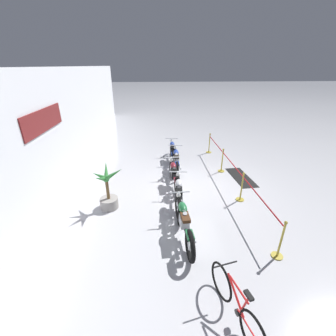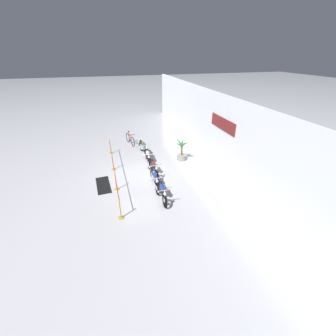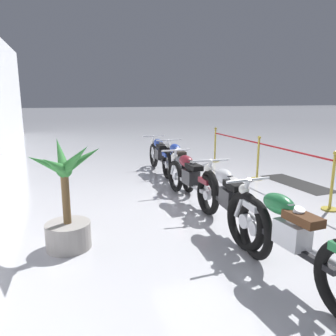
% 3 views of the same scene
% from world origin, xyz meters
% --- Properties ---
extents(ground_plane, '(120.00, 120.00, 0.00)m').
position_xyz_m(ground_plane, '(0.00, 0.00, 0.00)').
color(ground_plane, silver).
extents(back_wall, '(28.00, 0.29, 4.20)m').
position_xyz_m(back_wall, '(-0.00, 5.12, 2.10)').
color(back_wall, white).
rests_on(back_wall, ground).
extents(motorcycle_green_0, '(2.34, 0.62, 0.97)m').
position_xyz_m(motorcycle_green_0, '(-2.77, 0.70, 0.49)').
color(motorcycle_green_0, black).
rests_on(motorcycle_green_0, ground).
extents(motorcycle_silver_1, '(2.36, 0.62, 0.96)m').
position_xyz_m(motorcycle_silver_1, '(-1.42, 0.68, 0.48)').
color(motorcycle_silver_1, black).
rests_on(motorcycle_silver_1, ground).
extents(motorcycle_maroon_2, '(2.13, 0.62, 0.91)m').
position_xyz_m(motorcycle_maroon_2, '(0.10, 0.70, 0.46)').
color(motorcycle_maroon_2, black).
rests_on(motorcycle_maroon_2, ground).
extents(motorcycle_blue_3, '(2.25, 0.62, 0.94)m').
position_xyz_m(motorcycle_blue_3, '(1.46, 0.47, 0.47)').
color(motorcycle_blue_3, black).
rests_on(motorcycle_blue_3, ground).
extents(motorcycle_blue_4, '(2.09, 0.62, 0.92)m').
position_xyz_m(motorcycle_blue_4, '(2.63, 0.54, 0.46)').
color(motorcycle_blue_4, black).
rests_on(motorcycle_blue_4, ground).
extents(bicycle, '(1.73, 0.57, 0.98)m').
position_xyz_m(bicycle, '(-5.02, 0.07, 0.40)').
color(bicycle, black).
rests_on(bicycle, ground).
extents(potted_palm_left_of_row, '(1.05, 0.97, 1.48)m').
position_xyz_m(potted_palm_left_of_row, '(-1.25, 2.93, 0.57)').
color(potted_palm_left_of_row, gray).
rests_on(potted_palm_left_of_row, ground).
extents(stanchion_far_left, '(7.29, 0.28, 1.05)m').
position_xyz_m(stanchion_far_left, '(-1.30, -1.49, 0.70)').
color(stanchion_far_left, gold).
rests_on(stanchion_far_left, ground).
extents(stanchion_mid_left, '(0.28, 0.28, 1.05)m').
position_xyz_m(stanchion_mid_left, '(-1.10, -1.49, 0.36)').
color(stanchion_mid_left, gold).
rests_on(stanchion_mid_left, ground).
extents(stanchion_mid_right, '(0.28, 0.28, 1.05)m').
position_xyz_m(stanchion_mid_right, '(1.21, -1.49, 0.36)').
color(stanchion_mid_right, gold).
rests_on(stanchion_mid_right, ground).
extents(stanchion_far_right, '(0.28, 0.28, 1.05)m').
position_xyz_m(stanchion_far_right, '(3.56, -1.49, 0.36)').
color(stanchion_far_right, gold).
rests_on(stanchion_far_right, ground).
extents(floor_banner, '(1.88, 0.82, 0.01)m').
position_xyz_m(floor_banner, '(0.58, -2.15, 0.00)').
color(floor_banner, black).
rests_on(floor_banner, ground).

